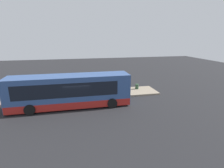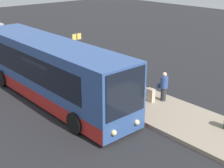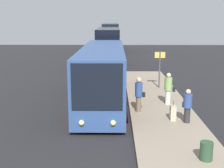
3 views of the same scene
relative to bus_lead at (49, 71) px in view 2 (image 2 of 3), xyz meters
name	(u,v)px [view 2 (image 2 of 3)]	position (x,y,z in m)	size (l,w,h in m)	color
ground	(57,102)	(0.66, -0.09, -1.62)	(80.00, 80.00, 0.00)	#232326
platform	(103,86)	(0.66, 3.18, -1.52)	(20.00, 3.32, 0.20)	gray
bus_lead	(49,71)	(0.00, 0.00, 0.00)	(11.91, 2.72, 3.25)	#33518C
passenger_boarding	(113,84)	(2.99, 1.95, -0.43)	(0.61, 0.62, 1.82)	#6B604C
passenger_waiting	(118,71)	(1.50, 3.70, -0.47)	(0.46, 0.63, 1.78)	silver
passenger_with_bags	(164,86)	(4.61, 4.07, -0.58)	(0.60, 0.44, 1.58)	#2D2D33
suitcase	(151,95)	(4.26, 3.48, -1.06)	(0.41, 0.26, 0.95)	beige
sign_post	(77,47)	(-2.68, 3.76, 0.16)	(0.10, 0.71, 2.52)	#4C4C51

